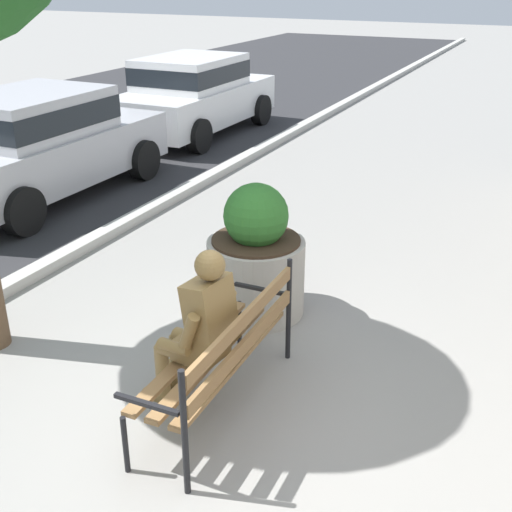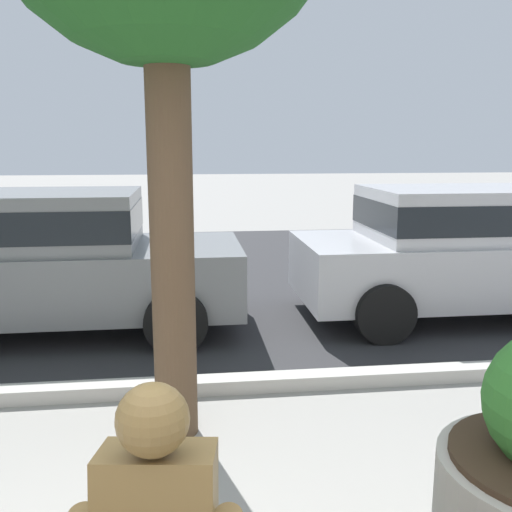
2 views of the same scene
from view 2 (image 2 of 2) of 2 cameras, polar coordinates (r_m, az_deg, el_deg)
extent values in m
cube|color=#2D2D30|center=(9.37, -8.36, -1.75)|extent=(60.00, 9.00, 0.01)
cube|color=#B2AFA8|center=(4.97, -9.47, -12.80)|extent=(60.00, 0.20, 0.12)
sphere|color=olive|center=(1.77, -10.27, -15.77)|extent=(0.22, 0.22, 0.22)
cylinder|color=brown|center=(3.94, -8.39, 2.03)|extent=(0.30, 0.30, 2.89)
cube|color=slate|center=(6.71, -19.38, -2.04)|extent=(4.11, 1.71, 0.70)
cube|color=slate|center=(6.64, -21.00, 3.42)|extent=(2.14, 1.57, 0.60)
cube|color=black|center=(6.64, -21.00, 3.42)|extent=(2.15, 1.59, 0.33)
cylinder|color=black|center=(7.44, -7.76, -2.56)|extent=(0.64, 0.22, 0.64)
cylinder|color=black|center=(5.80, -7.99, -6.47)|extent=(0.64, 0.22, 0.64)
cube|color=#B7B7BC|center=(7.37, 20.39, -0.98)|extent=(4.11, 1.71, 0.70)
cube|color=#B7B7BC|center=(7.21, 19.67, 4.05)|extent=(2.14, 1.57, 0.60)
cube|color=black|center=(7.21, 19.67, 4.05)|extent=(2.15, 1.59, 0.33)
cylinder|color=black|center=(7.73, 8.52, -2.08)|extent=(0.64, 0.22, 0.64)
cylinder|color=black|center=(6.16, 12.69, -5.60)|extent=(0.64, 0.22, 0.64)
camera|label=1|loc=(3.81, -107.11, 13.65)|focal=45.17mm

